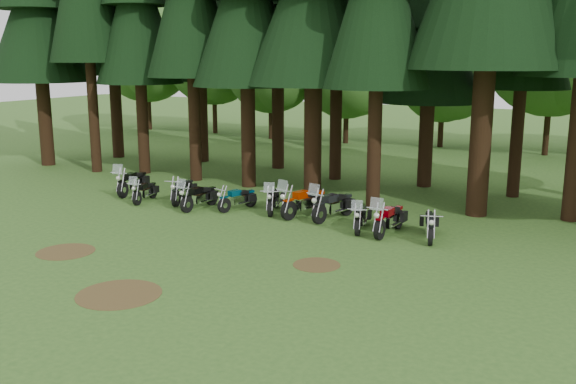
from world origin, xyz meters
The scene contains 22 objects.
ground centered at (0.00, 0.00, 0.00)m, with size 120.00×120.00×0.00m, color #335C22.
pine_back_4 centered at (4.04, 13.25, 8.25)m, with size 4.94×4.94×13.78m.
decid_0 centered at (-22.10, 25.26, 5.90)m, with size 8.00×7.78×10.00m.
decid_1 centered at (-15.99, 25.76, 5.83)m, with size 7.91×7.69×9.88m.
decid_2 centered at (-10.43, 24.78, 4.95)m, with size 6.72×6.53×8.40m.
decid_3 centered at (-4.71, 25.13, 4.51)m, with size 6.12×5.95×7.65m.
decid_4 centered at (1.58, 26.32, 4.37)m, with size 5.93×5.76×7.41m.
decid_5 centered at (8.29, 25.71, 6.23)m, with size 8.45×8.21×10.56m.
dirt_patch_0 centered at (-3.00, -2.00, 0.01)m, with size 1.80×1.80×0.01m, color #4C3D1E.
dirt_patch_1 centered at (4.50, 0.50, 0.01)m, with size 1.40×1.40×0.01m, color #4C3D1E.
dirt_patch_2 centered at (1.00, -4.00, 0.01)m, with size 2.20×2.20×0.01m, color #4C3D1E.
motorcycle_0 centered at (-6.85, 5.54, 0.51)m, with size 0.73×2.43×1.53m.
motorcycle_1 centered at (-5.38, 4.61, 0.42)m, with size 0.66×1.99×1.25m.
motorcycle_2 centered at (-3.91, 5.28, 0.47)m, with size 0.77×2.22×0.92m.
motorcycle_3 centered at (-2.63, 4.64, 0.47)m, with size 0.49×2.22×1.39m.
motorcycle_4 centered at (-1.19, 5.23, 0.41)m, with size 0.68×1.94×0.81m.
motorcycle_5 centered at (0.25, 5.56, 0.46)m, with size 1.00×2.16×1.39m.
motorcycle_6 centered at (1.60, 5.53, 0.52)m, with size 1.01×2.47×1.57m.
motorcycle_7 centered at (2.79, 5.57, 0.51)m, with size 0.87×2.44×1.54m.
motorcycle_8 centered at (4.25, 4.63, 0.44)m, with size 0.72×2.07×1.30m.
motorcycle_9 centered at (5.27, 4.65, 0.50)m, with size 0.49×2.38×1.49m.
motorcycle_10 centered at (6.67, 4.73, 0.45)m, with size 0.78×2.09×0.88m.
Camera 1 is at (12.10, -15.74, 6.04)m, focal length 40.00 mm.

